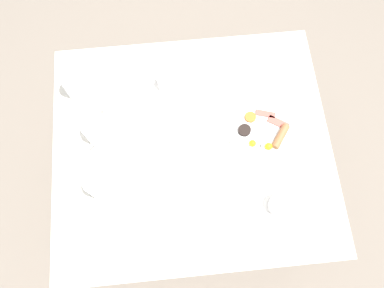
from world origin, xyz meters
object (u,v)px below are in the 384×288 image
object	(u,v)px
teacup_with_saucer_left	(279,205)
teacup_with_saucer_right	(167,82)
teapot_near	(97,129)
breakfast_plate	(263,132)
water_glass_short	(73,85)
knife_by_plate	(171,219)
fork_by_plate	(230,236)
water_glass_tall	(98,187)

from	to	relation	value
teacup_with_saucer_left	teacup_with_saucer_right	xyz separation A→B (m)	(-0.55, -0.38, -0.00)
teapot_near	teacup_with_saucer_left	xyz separation A→B (m)	(0.36, 0.66, -0.03)
breakfast_plate	teacup_with_saucer_right	distance (m)	0.45
water_glass_short	knife_by_plate	distance (m)	0.67
teacup_with_saucer_right	fork_by_plate	size ratio (longest dim) A/B	0.77
teapot_near	water_glass_tall	distance (m)	0.23
knife_by_plate	teacup_with_saucer_left	bearing A→B (deg)	91.50
knife_by_plate	water_glass_short	bearing A→B (deg)	-148.33
teacup_with_saucer_left	water_glass_short	size ratio (longest dim) A/B	1.05
water_glass_tall	teacup_with_saucer_right	bearing A→B (deg)	146.18
teacup_with_saucer_right	fork_by_plate	bearing A→B (deg)	15.91
teacup_with_saucer_left	water_glass_tall	bearing A→B (deg)	-100.67
breakfast_plate	teapot_near	bearing A→B (deg)	-95.23
breakfast_plate	knife_by_plate	world-z (taller)	breakfast_plate
teapot_near	water_glass_short	world-z (taller)	water_glass_short
breakfast_plate	fork_by_plate	size ratio (longest dim) A/B	1.58
teacup_with_saucer_right	knife_by_plate	distance (m)	0.56
teapot_near	water_glass_tall	xyz separation A→B (m)	(0.23, -0.00, 0.01)
teapot_near	teacup_with_saucer_right	distance (m)	0.35
teacup_with_saucer_left	knife_by_plate	xyz separation A→B (m)	(0.01, -0.41, -0.03)
fork_by_plate	knife_by_plate	world-z (taller)	same
teapot_near	water_glass_tall	size ratio (longest dim) A/B	1.40
water_glass_short	teacup_with_saucer_left	bearing A→B (deg)	53.70
teacup_with_saucer_right	water_glass_tall	xyz separation A→B (m)	(0.43, -0.29, 0.04)
teacup_with_saucer_right	water_glass_short	distance (m)	0.38
teacup_with_saucer_right	water_glass_short	world-z (taller)	water_glass_short
knife_by_plate	teapot_near	bearing A→B (deg)	-145.37
teacup_with_saucer_right	knife_by_plate	size ratio (longest dim) A/B	0.70
breakfast_plate	knife_by_plate	bearing A→B (deg)	-52.17
breakfast_plate	water_glass_short	size ratio (longest dim) A/B	2.14
teapot_near	teacup_with_saucer_right	bearing A→B (deg)	140.12
breakfast_plate	knife_by_plate	size ratio (longest dim) A/B	1.43
teacup_with_saucer_right	fork_by_plate	xyz separation A→B (m)	(0.65, 0.18, -0.03)
teacup_with_saucer_right	water_glass_tall	world-z (taller)	water_glass_tall
teapot_near	water_glass_short	distance (m)	0.22
breakfast_plate	teacup_with_saucer_right	world-z (taller)	teacup_with_saucer_right
teacup_with_saucer_left	fork_by_plate	xyz separation A→B (m)	(0.09, -0.19, -0.03)
teacup_with_saucer_left	knife_by_plate	world-z (taller)	teacup_with_saucer_left
teacup_with_saucer_left	teacup_with_saucer_right	distance (m)	0.67
teacup_with_saucer_left	knife_by_plate	distance (m)	0.41
teacup_with_saucer_left	fork_by_plate	world-z (taller)	teacup_with_saucer_left
teapot_near	water_glass_tall	world-z (taller)	water_glass_tall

